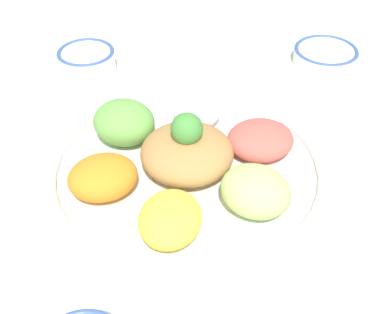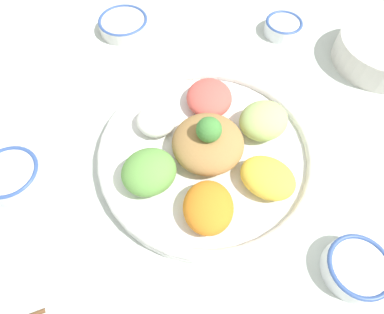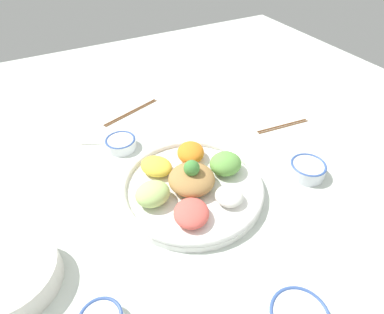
{
  "view_description": "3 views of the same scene",
  "coord_description": "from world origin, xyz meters",
  "px_view_note": "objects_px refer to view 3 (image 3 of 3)",
  "views": [
    {
      "loc": [
        0.35,
        -0.42,
        0.52
      ],
      "look_at": [
        0.0,
        -0.02,
        0.07
      ],
      "focal_mm": 50.0,
      "sensor_mm": 36.0,
      "label": 1
    },
    {
      "loc": [
        -0.18,
        -0.27,
        0.53
      ],
      "look_at": [
        -0.06,
        -0.01,
        0.04
      ],
      "focal_mm": 30.0,
      "sensor_mm": 36.0,
      "label": 2
    },
    {
      "loc": [
        0.27,
        0.56,
        0.67
      ],
      "look_at": [
        -0.04,
        -0.03,
        0.1
      ],
      "focal_mm": 30.0,
      "sensor_mm": 36.0,
      "label": 3
    }
  ],
  "objects_px": {
    "salad_platter": "(191,183)",
    "rice_bowl_blue": "(121,143)",
    "chopsticks_pair_far": "(283,126)",
    "serving_spoon_main": "(83,143)",
    "side_serving_bowl": "(10,275)",
    "chopsticks_pair_near": "(131,112)",
    "sauce_bowl_dark": "(307,169)"
  },
  "relations": [
    {
      "from": "chopsticks_pair_far",
      "to": "serving_spoon_main",
      "type": "distance_m",
      "value": 0.7
    },
    {
      "from": "salad_platter",
      "to": "side_serving_bowl",
      "type": "relative_size",
      "value": 1.95
    },
    {
      "from": "salad_platter",
      "to": "chopsticks_pair_far",
      "type": "height_order",
      "value": "salad_platter"
    },
    {
      "from": "rice_bowl_blue",
      "to": "sauce_bowl_dark",
      "type": "bearing_deg",
      "value": 139.13
    },
    {
      "from": "salad_platter",
      "to": "side_serving_bowl",
      "type": "distance_m",
      "value": 0.48
    },
    {
      "from": "side_serving_bowl",
      "to": "chopsticks_pair_near",
      "type": "height_order",
      "value": "side_serving_bowl"
    },
    {
      "from": "salad_platter",
      "to": "chopsticks_pair_near",
      "type": "bearing_deg",
      "value": -88.9
    },
    {
      "from": "salad_platter",
      "to": "serving_spoon_main",
      "type": "relative_size",
      "value": 3.07
    },
    {
      "from": "sauce_bowl_dark",
      "to": "rice_bowl_blue",
      "type": "bearing_deg",
      "value": -40.87
    },
    {
      "from": "sauce_bowl_dark",
      "to": "chopsticks_pair_far",
      "type": "xyz_separation_m",
      "value": [
        -0.11,
        -0.23,
        -0.02
      ]
    },
    {
      "from": "chopsticks_pair_near",
      "to": "side_serving_bowl",
      "type": "bearing_deg",
      "value": -150.21
    },
    {
      "from": "salad_platter",
      "to": "serving_spoon_main",
      "type": "distance_m",
      "value": 0.42
    },
    {
      "from": "salad_platter",
      "to": "sauce_bowl_dark",
      "type": "distance_m",
      "value": 0.35
    },
    {
      "from": "chopsticks_pair_far",
      "to": "serving_spoon_main",
      "type": "height_order",
      "value": "chopsticks_pair_far"
    },
    {
      "from": "side_serving_bowl",
      "to": "serving_spoon_main",
      "type": "xyz_separation_m",
      "value": [
        -0.25,
        -0.43,
        -0.03
      ]
    },
    {
      "from": "rice_bowl_blue",
      "to": "chopsticks_pair_far",
      "type": "relative_size",
      "value": 0.48
    },
    {
      "from": "rice_bowl_blue",
      "to": "sauce_bowl_dark",
      "type": "xyz_separation_m",
      "value": [
        -0.45,
        0.39,
        0.0
      ]
    },
    {
      "from": "salad_platter",
      "to": "serving_spoon_main",
      "type": "bearing_deg",
      "value": -58.79
    },
    {
      "from": "salad_platter",
      "to": "rice_bowl_blue",
      "type": "distance_m",
      "value": 0.3
    },
    {
      "from": "salad_platter",
      "to": "rice_bowl_blue",
      "type": "relative_size",
      "value": 4.07
    },
    {
      "from": "side_serving_bowl",
      "to": "serving_spoon_main",
      "type": "bearing_deg",
      "value": -120.63
    },
    {
      "from": "rice_bowl_blue",
      "to": "chopsticks_pair_near",
      "type": "height_order",
      "value": "rice_bowl_blue"
    },
    {
      "from": "chopsticks_pair_far",
      "to": "serving_spoon_main",
      "type": "relative_size",
      "value": 1.59
    },
    {
      "from": "salad_platter",
      "to": "rice_bowl_blue",
      "type": "height_order",
      "value": "salad_platter"
    },
    {
      "from": "chopsticks_pair_far",
      "to": "rice_bowl_blue",
      "type": "bearing_deg",
      "value": 169.8
    },
    {
      "from": "side_serving_bowl",
      "to": "chopsticks_pair_far",
      "type": "bearing_deg",
      "value": -168.37
    },
    {
      "from": "chopsticks_pair_near",
      "to": "chopsticks_pair_far",
      "type": "relative_size",
      "value": 1.15
    },
    {
      "from": "rice_bowl_blue",
      "to": "salad_platter",
      "type": "bearing_deg",
      "value": 111.78
    },
    {
      "from": "chopsticks_pair_far",
      "to": "serving_spoon_main",
      "type": "bearing_deg",
      "value": 165.79
    },
    {
      "from": "serving_spoon_main",
      "to": "salad_platter",
      "type": "bearing_deg",
      "value": -32.14
    },
    {
      "from": "sauce_bowl_dark",
      "to": "chopsticks_pair_far",
      "type": "distance_m",
      "value": 0.25
    },
    {
      "from": "chopsticks_pair_near",
      "to": "serving_spoon_main",
      "type": "distance_m",
      "value": 0.24
    }
  ]
}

